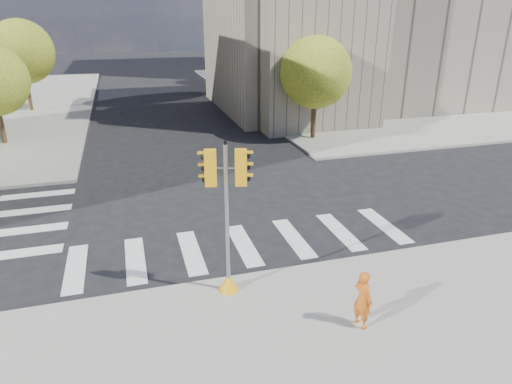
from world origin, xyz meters
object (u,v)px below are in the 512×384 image
at_px(lamp_near, 299,57).
at_px(photographer, 363,299).
at_px(traffic_signal, 227,232).
at_px(lamp_far, 245,43).

xyz_separation_m(lamp_near, photographer, (-6.46, -21.11, -3.67)).
bearing_deg(lamp_near, traffic_signal, -116.34).
relative_size(lamp_near, traffic_signal, 1.88).
height_order(lamp_near, traffic_signal, lamp_near).
distance_m(lamp_near, photographer, 22.38).
height_order(lamp_far, photographer, lamp_far).
xyz_separation_m(lamp_far, photographer, (-6.46, -35.11, -3.67)).
relative_size(lamp_far, traffic_signal, 1.88).
bearing_deg(traffic_signal, lamp_near, 77.37).
bearing_deg(traffic_signal, lamp_far, 87.91).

